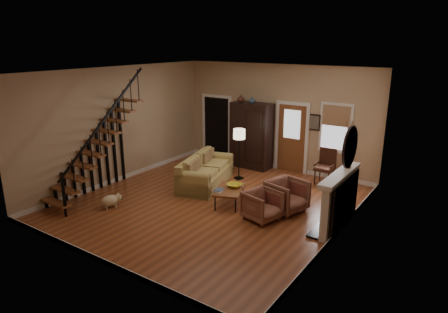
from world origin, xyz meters
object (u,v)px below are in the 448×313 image
Objects in this scene: side_chair at (325,167)px; floor_lamp at (239,154)px; armoire at (252,136)px; armchair_right at (287,196)px; sofa at (206,171)px; armchair_left at (262,205)px; coffee_table at (230,196)px.

floor_lamp is at bearing -155.86° from side_chair.
armoire reaches higher than armchair_right.
floor_lamp is at bearing 47.80° from sofa.
floor_lamp reaches higher than armchair_left.
sofa is 2.69m from armchair_right.
armchair_right is 2.33m from side_chair.
armchair_right is (1.37, 0.44, 0.18)m from coffee_table.
armchair_left is 0.50× the size of floor_lamp.
armchair_left is at bearing -95.94° from side_chair.
armoire is at bearing 48.46° from armchair_left.
sofa is at bearing -95.09° from armoire.
armchair_right reaches higher than armchair_left.
coffee_table is at bearing -117.47° from side_chair.
armchair_left is at bearing -15.99° from coffee_table.
side_chair is (2.26, 1.01, -0.25)m from floor_lamp.
floor_lamp is 1.49× the size of side_chair.
sofa is at bearing -116.33° from floor_lamp.
armchair_right is at bearing -91.76° from side_chair.
floor_lamp is (-0.82, 1.75, 0.55)m from coffee_table.
side_chair is at bearing 13.22° from armchair_right.
floor_lamp is at bearing 57.39° from armchair_left.
armchair_left is 3.10m from side_chair.
floor_lamp is 2.49m from side_chair.
armoire is 2.30m from sofa.
coffee_table is 1.17m from armchair_left.
coffee_table is 1.45m from armchair_right.
sofa is at bearing 80.12° from armchair_left.
coffee_table is 2.01m from floor_lamp.
armchair_left is 0.74× the size of side_chair.
sofa is 1.45× the size of floor_lamp.
coffee_table is at bearing -46.27° from sofa.
floor_lamp is (-1.94, 2.07, 0.41)m from armchair_left.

